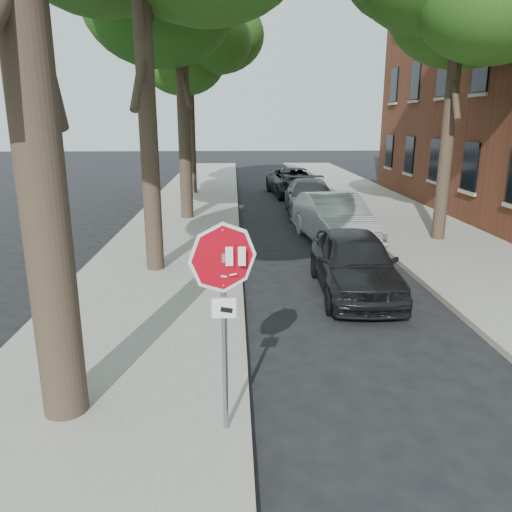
# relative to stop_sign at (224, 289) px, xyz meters

# --- Properties ---
(ground) EXTENTS (120.00, 120.00, 0.00)m
(ground) POSITION_rel_stop_sign_xyz_m (0.70, 0.03, -1.95)
(ground) COLOR black
(ground) RESTS_ON ground
(sidewalk_left) EXTENTS (4.00, 55.00, 0.12)m
(sidewalk_left) POSITION_rel_stop_sign_xyz_m (-1.80, 12.03, -1.89)
(sidewalk_left) COLOR gray
(sidewalk_left) RESTS_ON ground
(sidewalk_right) EXTENTS (4.00, 55.00, 0.12)m
(sidewalk_right) POSITION_rel_stop_sign_xyz_m (6.70, 12.03, -1.89)
(sidewalk_right) COLOR gray
(sidewalk_right) RESTS_ON ground
(curb_left) EXTENTS (0.12, 55.00, 0.13)m
(curb_left) POSITION_rel_stop_sign_xyz_m (0.25, 12.03, -1.88)
(curb_left) COLOR #9E9384
(curb_left) RESTS_ON ground
(curb_right) EXTENTS (0.12, 55.00, 0.13)m
(curb_right) POSITION_rel_stop_sign_xyz_m (4.65, 12.03, -1.88)
(curb_right) COLOR #9E9384
(curb_right) RESTS_ON ground
(stop_sign) EXTENTS (0.76, 0.34, 2.61)m
(stop_sign) POSITION_rel_stop_sign_xyz_m (0.00, 0.00, 0.00)
(stop_sign) COLOR gray
(stop_sign) RESTS_ON sidewalk_left
(tree_far) EXTENTS (5.29, 4.91, 9.33)m
(tree_far) POSITION_rel_stop_sign_xyz_m (-2.02, 21.14, 5.26)
(tree_far) COLOR black
(tree_far) RESTS_ON sidewalk_left
(car_a) EXTENTS (1.83, 4.24, 1.43)m
(car_a) POSITION_rel_stop_sign_xyz_m (2.82, 5.27, -1.24)
(car_a) COLOR black
(car_a) RESTS_ON ground
(car_b) EXTENTS (2.21, 4.86, 1.55)m
(car_b) POSITION_rel_stop_sign_xyz_m (3.30, 10.01, -1.17)
(car_b) COLOR #A8AAB0
(car_b) RESTS_ON ground
(car_c) EXTENTS (2.19, 4.96, 1.42)m
(car_c) POSITION_rel_stop_sign_xyz_m (3.30, 15.10, -1.24)
(car_c) COLOR #54545A
(car_c) RESTS_ON ground
(car_d) EXTENTS (2.81, 5.28, 1.41)m
(car_d) POSITION_rel_stop_sign_xyz_m (3.30, 20.39, -1.24)
(car_d) COLOR black
(car_d) RESTS_ON ground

